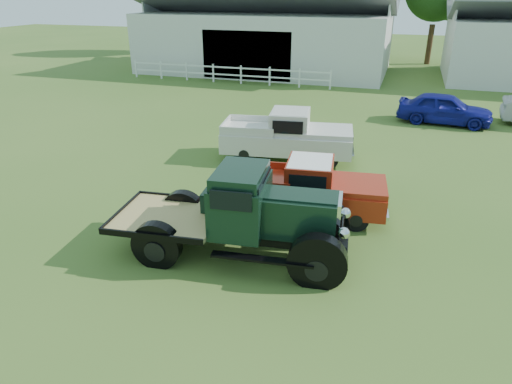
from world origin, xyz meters
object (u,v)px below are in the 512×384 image
(red_pickup, at_px, (306,187))
(white_pickup, at_px, (287,136))
(vintage_flatbed, at_px, (236,213))
(misc_car_blue, at_px, (445,109))

(red_pickup, relative_size, white_pickup, 0.91)
(vintage_flatbed, height_order, white_pickup, vintage_flatbed)
(white_pickup, distance_m, misc_car_blue, 9.16)
(red_pickup, xyz_separation_m, misc_car_blue, (4.17, 11.34, -0.10))
(vintage_flatbed, distance_m, red_pickup, 2.86)
(vintage_flatbed, distance_m, white_pickup, 6.92)
(vintage_flatbed, relative_size, white_pickup, 1.13)
(misc_car_blue, bearing_deg, vintage_flatbed, 164.65)
(red_pickup, xyz_separation_m, white_pickup, (-1.66, 4.27, 0.09))
(red_pickup, relative_size, misc_car_blue, 1.07)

